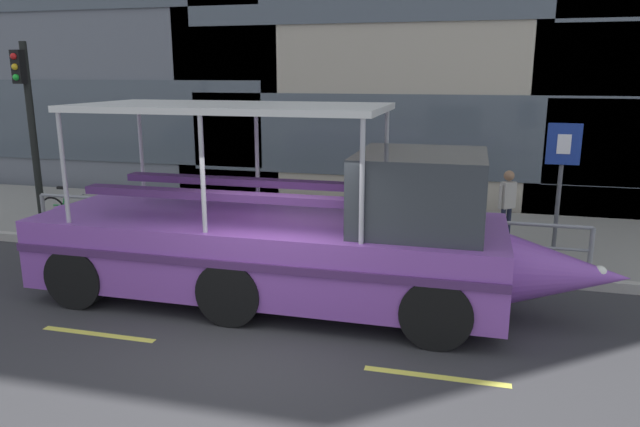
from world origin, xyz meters
TOP-DOWN VIEW (x-y plane):
  - ground_plane at (0.00, 0.00)m, footprint 120.00×120.00m
  - sidewalk at (0.00, 5.60)m, footprint 32.00×4.80m
  - curb_edge at (0.00, 3.11)m, footprint 32.00×0.18m
  - lane_centreline at (-0.00, -0.64)m, footprint 25.80×0.12m
  - curb_guardrail at (-0.90, 3.45)m, footprint 11.51×0.09m
  - traffic_light_pole at (-7.01, 3.81)m, footprint 0.24×0.46m
  - parking_sign at (4.29, 4.18)m, footprint 0.60×0.12m
  - leaned_bicycle at (-6.19, 3.87)m, footprint 1.74×0.46m
  - duck_tour_boat at (0.06, 1.33)m, footprint 9.41×2.59m
  - pedestrian_near_bow at (3.43, 4.99)m, footprint 0.36×0.32m

SIDE VIEW (x-z plane):
  - ground_plane at x=0.00m, z-range 0.00..0.00m
  - lane_centreline at x=0.00m, z-range 0.00..0.01m
  - sidewalk at x=0.00m, z-range 0.00..0.18m
  - curb_edge at x=0.00m, z-range 0.00..0.18m
  - leaned_bicycle at x=-6.19m, z-range 0.08..1.04m
  - curb_guardrail at x=-0.90m, z-range 0.34..1.21m
  - duck_tour_boat at x=0.06m, z-range -0.52..2.67m
  - pedestrian_near_bow at x=3.43m, z-range 0.34..1.90m
  - parking_sign at x=4.29m, z-range 0.65..3.25m
  - traffic_light_pole at x=-7.01m, z-range 0.62..4.79m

